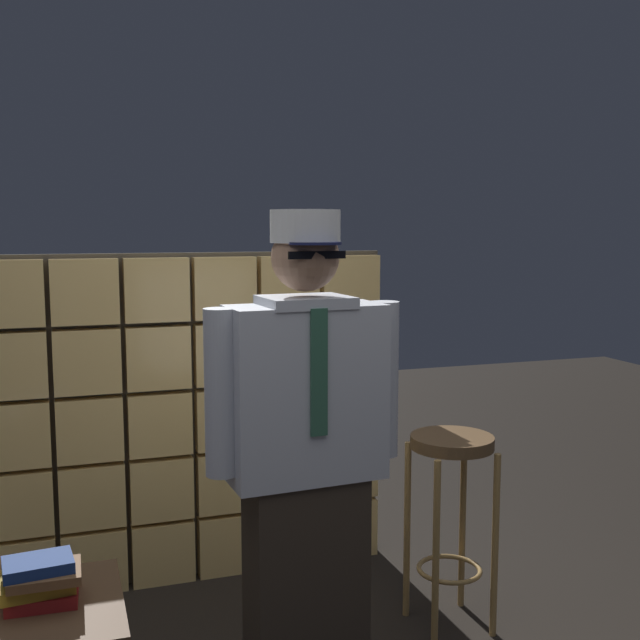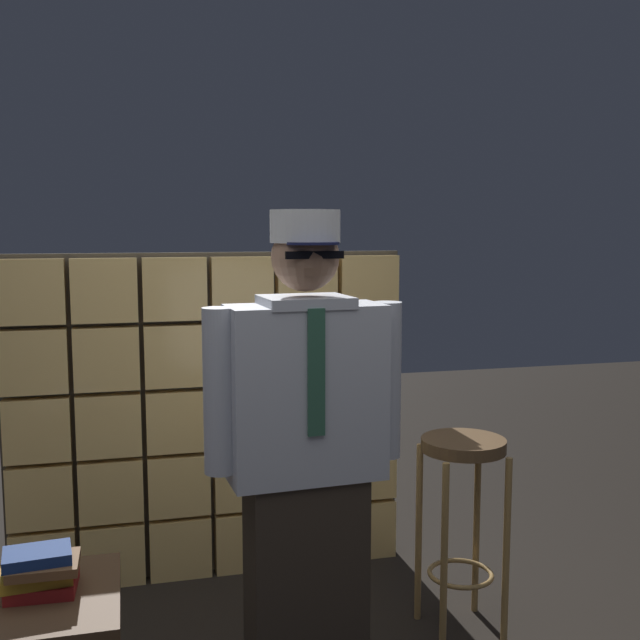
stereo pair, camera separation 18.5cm
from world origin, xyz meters
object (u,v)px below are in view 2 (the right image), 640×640
Objects in this scene: standing_person at (306,457)px; book_stack at (40,572)px; bar_stool at (462,489)px; side_table at (32,621)px.

book_stack is at bearing -178.32° from standing_person.
bar_stool is (0.73, 0.34, -0.29)m from standing_person.
side_table is at bearing -177.14° from standing_person.
bar_stool is at bearing 15.25° from side_table.
standing_person reaches higher than book_stack.
standing_person is 0.97m from side_table.
side_table is (-0.87, -0.10, -0.41)m from standing_person.
book_stack reaches higher than side_table.
book_stack is (-1.58, -0.42, 0.02)m from bar_stool.
standing_person is at bearing 6.51° from side_table.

